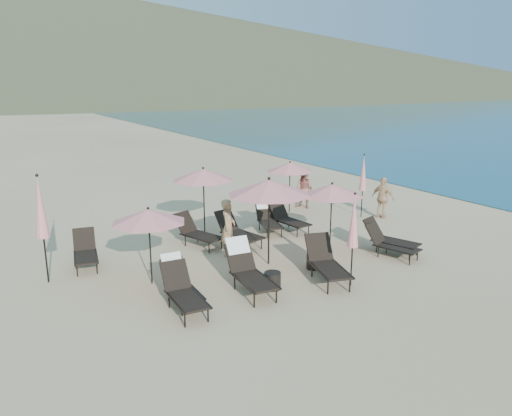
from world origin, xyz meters
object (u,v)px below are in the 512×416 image
lounger_3 (326,262)px  umbrella_open_1 (269,187)px  umbrella_open_2 (332,190)px  beachgoer_a (228,228)px  lounger_1 (179,281)px  lounger_7 (197,232)px  beachgoer_b (304,189)px  lounger_9 (288,218)px  lounger_2 (248,269)px  umbrella_open_4 (290,167)px  umbrella_closed_1 (363,173)px  side_table_0 (273,281)px  lounger_5 (389,238)px  lounger_10 (268,217)px  lounger_6 (85,251)px  umbrella_open_3 (203,175)px  umbrella_closed_0 (354,222)px  umbrella_open_0 (148,216)px  side_table_1 (314,261)px  lounger_8 (237,231)px  beachgoer_c (383,198)px  umbrella_closed_2 (40,208)px  lounger_0 (184,292)px  lounger_4 (390,243)px

lounger_3 → umbrella_open_1: (-0.67, 1.78, 1.74)m
umbrella_open_2 → beachgoer_a: 3.33m
lounger_1 → umbrella_open_2: (5.44, 1.15, 1.39)m
lounger_7 → beachgoer_b: (5.75, 2.22, 0.32)m
lounger_9 → beachgoer_a: size_ratio=1.00×
lounger_2 → umbrella_open_1: bearing=47.6°
umbrella_open_2 → beachgoer_b: 5.24m
lounger_2 → beachgoer_b: (6.06, 6.03, 0.22)m
umbrella_open_1 → umbrella_open_4: size_ratio=1.24×
umbrella_closed_1 → side_table_0: 7.84m
lounger_5 → umbrella_closed_1: bearing=40.0°
lounger_1 → lounger_3: (3.77, -0.78, 0.02)m
lounger_2 → umbrella_open_2: umbrella_open_2 is taller
side_table_0 → beachgoer_b: (5.50, 6.29, 0.57)m
lounger_5 → lounger_10: bearing=98.8°
lounger_1 → lounger_6: bearing=114.7°
lounger_9 → side_table_0: size_ratio=3.92×
umbrella_open_3 → umbrella_closed_0: bearing=-78.2°
umbrella_open_1 → umbrella_open_4: (3.80, 4.54, -0.43)m
side_table_0 → umbrella_closed_1: bearing=31.5°
lounger_3 → lounger_10: (0.99, 4.52, -0.01)m
lounger_5 → umbrella_open_3: bearing=110.5°
umbrella_closed_0 → beachgoer_b: size_ratio=1.55×
umbrella_open_0 → umbrella_open_2: umbrella_open_2 is taller
lounger_10 → umbrella_open_4: size_ratio=0.85×
lounger_5 → side_table_0: lounger_5 is taller
side_table_1 → lounger_2: bearing=-171.3°
lounger_1 → umbrella_open_0: size_ratio=0.80×
side_table_1 → lounger_3: bearing=-104.6°
lounger_5 → umbrella_open_0: 7.28m
lounger_2 → lounger_5: bearing=8.4°
umbrella_open_3 → beachgoer_b: umbrella_open_3 is taller
lounger_8 → beachgoer_c: bearing=-11.4°
umbrella_closed_1 → lounger_2: bearing=-152.1°
umbrella_open_4 → beachgoer_a: size_ratio=1.19×
lounger_8 → umbrella_open_3: (-0.33, 1.78, 1.54)m
umbrella_open_3 → beachgoer_c: 6.92m
lounger_6 → lounger_8: lounger_8 is taller
lounger_6 → umbrella_open_3: size_ratio=0.75×
lounger_7 → umbrella_open_3: size_ratio=0.80×
side_table_1 → umbrella_closed_2: bearing=157.6°
side_table_1 → lounger_8: bearing=106.2°
lounger_0 → lounger_5: 6.93m
lounger_7 → umbrella_open_2: umbrella_open_2 is taller
lounger_4 → lounger_10: (-1.74, 4.08, 0.06)m
umbrella_closed_0 → lounger_3: bearing=117.9°
lounger_7 → umbrella_open_1: size_ratio=0.72×
lounger_2 → lounger_10: 5.08m
umbrella_closed_2 → beachgoer_c: (11.94, 0.22, -1.20)m
lounger_8 → beachgoer_c: beachgoer_c is taller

